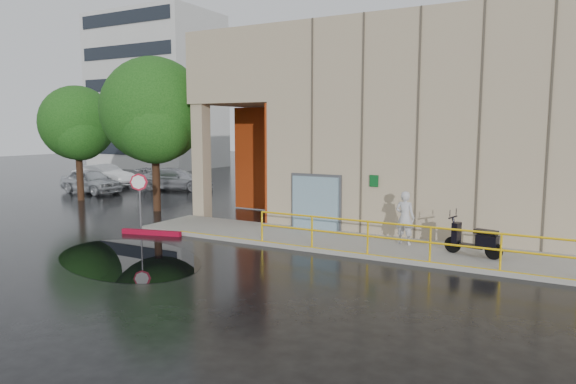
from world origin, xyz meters
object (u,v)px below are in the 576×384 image
object	(u,v)px
stop_sign	(139,188)
car_a	(91,181)
red_curb	(151,233)
car_b	(104,176)
car_c	(176,179)
tree_far	(78,126)
person	(405,218)
scooter	(474,231)
tree_near	(154,114)

from	to	relation	value
stop_sign	car_a	size ratio (longest dim) A/B	0.52
red_curb	car_b	size ratio (longest dim) A/B	0.52
car_c	tree_far	xyz separation A→B (m)	(-1.37, -6.18, 3.37)
red_curb	car_b	world-z (taller)	car_b
person	stop_sign	world-z (taller)	stop_sign
scooter	stop_sign	world-z (taller)	stop_sign
car_a	car_c	bearing A→B (deg)	-38.72
car_b	car_c	world-z (taller)	car_b
car_c	tree_far	world-z (taller)	tree_far
scooter	tree_near	xyz separation A→B (m)	(-14.80, 2.36, 3.68)
red_curb	car_c	distance (m)	14.04
scooter	car_a	world-z (taller)	scooter
person	red_curb	size ratio (longest dim) A/B	0.74
stop_sign	tree_near	world-z (taller)	tree_near
tree_far	scooter	bearing A→B (deg)	-8.56
scooter	tree_far	size ratio (longest dim) A/B	0.29
tree_near	red_curb	bearing A→B (deg)	-49.44
car_b	car_c	distance (m)	5.42
red_curb	tree_far	xyz separation A→B (m)	(-9.85, 5.00, 3.99)
tree_near	car_a	bearing A→B (deg)	158.59
car_c	car_a	bearing A→B (deg)	119.93
person	stop_sign	size ratio (longest dim) A/B	0.79
person	car_c	size ratio (longest dim) A/B	0.37
stop_sign	car_b	bearing A→B (deg)	130.12
stop_sign	red_curb	xyz separation A→B (m)	(0.88, -0.34, -1.58)
stop_sign	car_c	world-z (taller)	stop_sign
red_curb	tree_far	world-z (taller)	tree_far
car_b	tree_near	bearing A→B (deg)	-120.09
car_a	car_b	xyz separation A→B (m)	(-1.80, 2.66, 0.02)
car_b	tree_far	size ratio (longest dim) A/B	0.73
scooter	tree_far	distance (m)	21.53
red_curb	car_b	bearing A→B (deg)	143.67
person	scooter	world-z (taller)	person
car_c	person	bearing A→B (deg)	-133.21
person	scooter	xyz separation A→B (m)	(2.27, -0.55, -0.11)
scooter	car_b	size ratio (longest dim) A/B	0.39
scooter	car_b	xyz separation A→B (m)	(-25.01, 8.32, -0.17)
red_curb	car_a	size ratio (longest dim) A/B	0.56
scooter	red_curb	xyz separation A→B (m)	(-11.21, -1.83, -0.84)
red_curb	tree_far	distance (m)	11.74
tree_far	car_b	bearing A→B (deg)	127.52
person	red_curb	distance (m)	9.30
red_curb	tree_near	size ratio (longest dim) A/B	0.33
person	car_b	distance (m)	24.04
person	car_c	distance (m)	19.52
tree_near	tree_far	world-z (taller)	tree_near
red_curb	tree_near	world-z (taller)	tree_near
car_b	car_c	bearing A→B (deg)	-78.90
stop_sign	car_a	world-z (taller)	stop_sign
car_b	stop_sign	bearing A→B (deg)	-127.02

